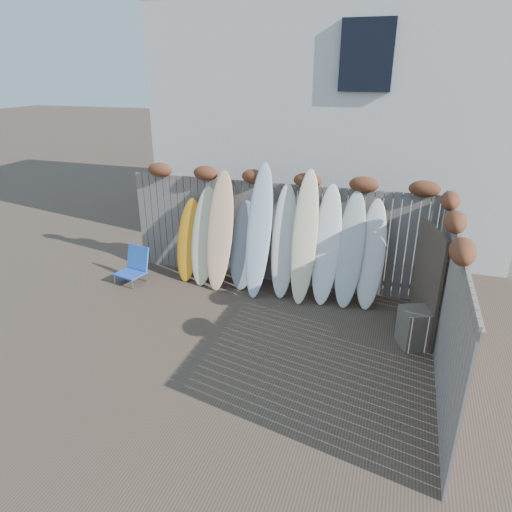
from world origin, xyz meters
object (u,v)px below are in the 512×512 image
(beach_chair, at_px, (134,266))
(lattice_panel, at_px, (427,282))
(wooden_crate, at_px, (418,328))
(surfboard_0, at_px, (189,240))

(beach_chair, relative_size, lattice_panel, 0.39)
(beach_chair, height_order, wooden_crate, beach_chair)
(wooden_crate, distance_m, surfboard_0, 4.59)
(wooden_crate, bearing_deg, lattice_panel, 82.65)
(surfboard_0, bearing_deg, beach_chair, -151.24)
(wooden_crate, relative_size, surfboard_0, 0.36)
(beach_chair, distance_m, wooden_crate, 5.44)
(beach_chair, bearing_deg, wooden_crate, -7.09)
(wooden_crate, height_order, lattice_panel, lattice_panel)
(beach_chair, xyz_separation_m, lattice_panel, (5.45, -0.26, 0.57))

